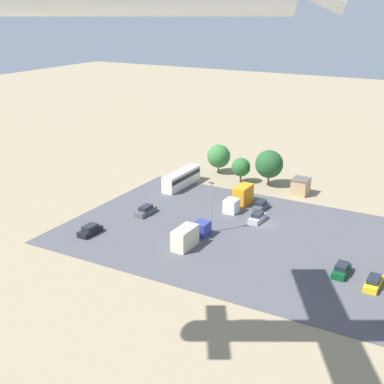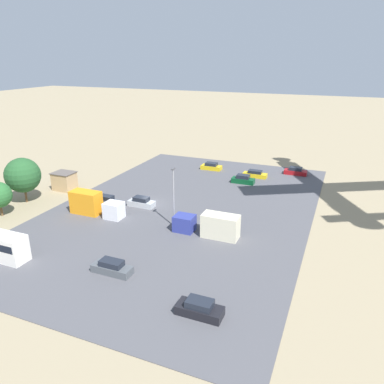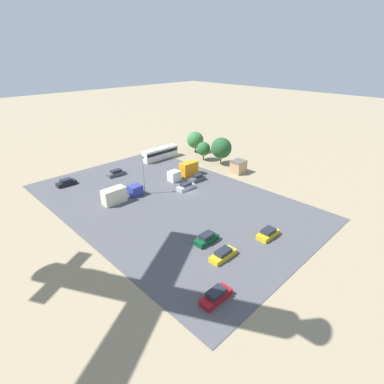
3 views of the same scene
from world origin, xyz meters
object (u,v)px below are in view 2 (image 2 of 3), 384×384
(parked_car_3, at_px, (255,174))
(parked_car_4, at_px, (296,171))
(parked_car_5, at_px, (112,268))
(parked_car_1, at_px, (200,309))
(parked_truck_0, at_px, (210,225))
(parked_truck_1, at_px, (94,205))
(parked_car_7, at_px, (243,180))
(shed_building, at_px, (64,181))
(parked_car_2, at_px, (107,201))
(parked_car_0, at_px, (211,167))
(parked_car_6, at_px, (141,202))

(parked_car_3, relative_size, parked_car_4, 1.05)
(parked_car_5, bearing_deg, parked_car_1, 75.79)
(parked_car_3, xyz_separation_m, parked_car_4, (-4.99, 7.36, 0.06))
(parked_truck_0, height_order, parked_truck_1, parked_truck_1)
(parked_car_7, distance_m, parked_truck_0, 23.67)
(shed_building, height_order, parked_truck_1, parked_truck_1)
(parked_car_3, bearing_deg, parked_car_7, -14.90)
(parked_car_1, distance_m, parked_car_2, 31.69)
(parked_car_2, relative_size, parked_car_3, 0.85)
(parked_car_5, bearing_deg, parked_truck_1, -137.37)
(parked_car_3, distance_m, parked_car_5, 41.91)
(parked_truck_1, bearing_deg, parked_truck_0, 90.25)
(parked_car_4, bearing_deg, parked_car_7, -41.77)
(parked_car_0, height_order, parked_truck_1, parked_truck_1)
(parked_car_4, relative_size, parked_truck_0, 0.50)
(shed_building, relative_size, parked_truck_0, 0.42)
(parked_car_2, height_order, parked_car_7, parked_car_7)
(parked_truck_1, bearing_deg, parked_car_4, 142.08)
(parked_car_6, xyz_separation_m, parked_car_7, (-17.94, 12.25, 0.02))
(parked_car_4, height_order, parked_truck_1, parked_truck_1)
(parked_car_0, bearing_deg, parked_truck_1, 164.11)
(shed_building, bearing_deg, parked_car_6, 83.58)
(parked_truck_1, bearing_deg, parked_car_7, 143.77)
(parked_truck_0, bearing_deg, parked_car_0, 19.38)
(shed_building, bearing_deg, parked_car_3, 123.84)
(parked_car_1, relative_size, parked_truck_1, 0.51)
(parked_car_4, xyz_separation_m, parked_truck_0, (33.22, -6.87, 0.85))
(shed_building, height_order, parked_car_3, shed_building)
(parked_car_2, relative_size, parked_car_4, 0.89)
(parked_car_4, bearing_deg, parked_truck_1, -37.92)
(parked_car_6, bearing_deg, parked_truck_1, 138.38)
(parked_car_5, height_order, parked_truck_1, parked_truck_1)
(parked_car_7, relative_size, parked_truck_0, 0.47)
(parked_car_1, bearing_deg, parked_car_5, -104.21)
(parked_car_1, relative_size, parked_car_7, 1.04)
(parked_car_7, bearing_deg, parked_car_0, -125.77)
(parked_car_0, distance_m, parked_car_2, 27.50)
(parked_car_0, distance_m, parked_car_1, 48.61)
(shed_building, distance_m, parked_car_7, 33.61)
(parked_car_5, relative_size, parked_car_7, 1.09)
(parked_truck_0, bearing_deg, parked_car_3, 1.00)
(parked_car_4, bearing_deg, shed_building, -56.11)
(parked_car_7, bearing_deg, parked_truck_1, -36.23)
(parked_car_0, distance_m, parked_truck_0, 31.74)
(parked_car_1, height_order, parked_truck_1, parked_truck_1)
(parked_car_5, bearing_deg, parked_car_2, -143.73)
(parked_car_6, bearing_deg, parked_car_0, -8.09)
(shed_building, bearing_deg, parked_car_7, 118.43)
(parked_car_5, bearing_deg, parked_car_3, 171.03)
(parked_car_1, bearing_deg, parked_car_4, 177.65)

